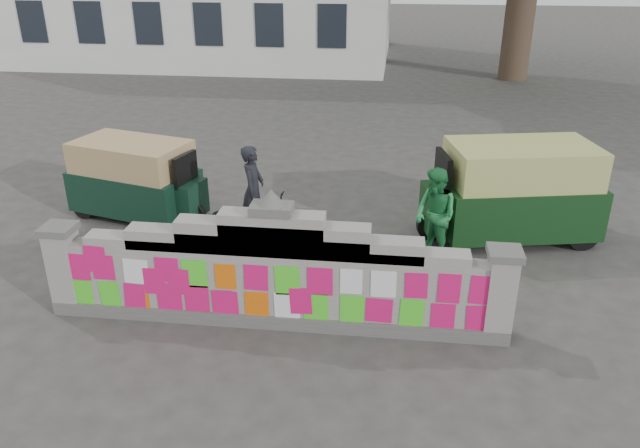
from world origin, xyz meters
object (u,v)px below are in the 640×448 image
object	(u,v)px
pedestrian	(435,215)
rickshaw_right	(514,190)
cyclist_bike	(255,219)
cyclist_rider	(254,202)
rickshaw_left	(137,178)

from	to	relation	value
pedestrian	rickshaw_right	bearing A→B (deg)	89.14
cyclist_bike	cyclist_rider	xyz separation A→B (m)	(0.00, 0.00, 0.32)
cyclist_bike	cyclist_rider	distance (m)	0.32
rickshaw_left	cyclist_rider	bearing A→B (deg)	-4.58
cyclist_bike	pedestrian	xyz separation A→B (m)	(3.10, -0.22, 0.34)
cyclist_bike	rickshaw_left	size ratio (longest dim) A/B	0.62
cyclist_bike	rickshaw_left	xyz separation A→B (m)	(-2.48, 0.91, 0.32)
pedestrian	cyclist_rider	bearing A→B (deg)	-130.86
pedestrian	rickshaw_left	bearing A→B (deg)	-138.26
cyclist_bike	pedestrian	world-z (taller)	pedestrian
cyclist_rider	pedestrian	world-z (taller)	pedestrian
cyclist_rider	rickshaw_right	bearing A→B (deg)	-76.89
pedestrian	rickshaw_left	distance (m)	5.70
cyclist_rider	rickshaw_left	xyz separation A→B (m)	(-2.48, 0.91, 0.00)
pedestrian	rickshaw_left	world-z (taller)	pedestrian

